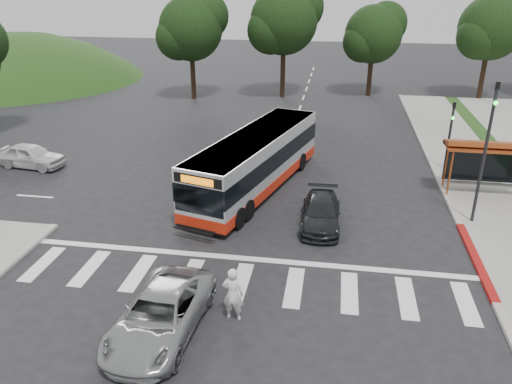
% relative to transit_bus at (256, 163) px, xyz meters
% --- Properties ---
extents(ground, '(140.00, 140.00, 0.00)m').
position_rel_transit_bus_xyz_m(ground, '(0.87, -3.82, -1.50)').
color(ground, black).
rests_on(ground, ground).
extents(sidewalk_east, '(4.00, 40.00, 0.12)m').
position_rel_transit_bus_xyz_m(sidewalk_east, '(11.87, 4.18, -1.44)').
color(sidewalk_east, gray).
rests_on(sidewalk_east, ground).
extents(curb_east, '(0.30, 40.00, 0.15)m').
position_rel_transit_bus_xyz_m(curb_east, '(9.87, 4.18, -1.43)').
color(curb_east, '#9E9991').
rests_on(curb_east, ground).
extents(curb_east_red, '(0.32, 6.00, 0.15)m').
position_rel_transit_bus_xyz_m(curb_east_red, '(9.87, -5.82, -1.42)').
color(curb_east_red, maroon).
rests_on(curb_east_red, ground).
extents(hillside_nw, '(44.00, 44.00, 10.00)m').
position_rel_transit_bus_xyz_m(hillside_nw, '(-31.13, 26.18, -1.50)').
color(hillside_nw, '#1F3912').
rests_on(hillside_nw, ground).
extents(crosswalk_ladder, '(18.00, 2.60, 0.01)m').
position_rel_transit_bus_xyz_m(crosswalk_ladder, '(0.87, -8.82, -1.49)').
color(crosswalk_ladder, silver).
rests_on(crosswalk_ladder, ground).
extents(bus_shelter, '(4.20, 1.60, 2.86)m').
position_rel_transit_bus_xyz_m(bus_shelter, '(11.67, 1.28, 0.85)').
color(bus_shelter, '#A1431A').
rests_on(bus_shelter, sidewalk_east).
extents(traffic_signal_ne_tall, '(0.18, 0.37, 6.50)m').
position_rel_transit_bus_xyz_m(traffic_signal_ne_tall, '(10.47, -2.33, 2.38)').
color(traffic_signal_ne_tall, black).
rests_on(traffic_signal_ne_tall, ground).
extents(traffic_signal_ne_short, '(0.18, 0.37, 4.00)m').
position_rel_transit_bus_xyz_m(traffic_signal_ne_short, '(10.47, 4.67, 0.98)').
color(traffic_signal_ne_short, black).
rests_on(traffic_signal_ne_short, ground).
extents(tree_ne_a, '(6.16, 5.74, 9.30)m').
position_rel_transit_bus_xyz_m(tree_ne_a, '(16.95, 24.24, 4.89)').
color(tree_ne_a, black).
rests_on(tree_ne_a, parking_lot).
extents(tree_north_a, '(6.60, 6.15, 10.17)m').
position_rel_transit_bus_xyz_m(tree_north_a, '(-1.05, 22.25, 5.42)').
color(tree_north_a, black).
rests_on(tree_north_a, ground).
extents(tree_north_b, '(5.72, 5.33, 8.43)m').
position_rel_transit_bus_xyz_m(tree_north_b, '(6.94, 24.24, 4.16)').
color(tree_north_b, black).
rests_on(tree_north_b, ground).
extents(tree_north_c, '(6.16, 5.74, 9.30)m').
position_rel_transit_bus_xyz_m(tree_north_c, '(-9.05, 20.24, 4.79)').
color(tree_north_c, black).
rests_on(tree_north_c, ground).
extents(transit_bus, '(5.54, 11.87, 3.00)m').
position_rel_transit_bus_xyz_m(transit_bus, '(0.00, 0.00, 0.00)').
color(transit_bus, '#B5B8BA').
rests_on(transit_bus, ground).
extents(pedestrian, '(0.71, 0.48, 1.93)m').
position_rel_transit_bus_xyz_m(pedestrian, '(1.04, -10.95, -0.54)').
color(pedestrian, white).
rests_on(pedestrian, ground).
extents(dark_sedan, '(1.78, 4.25, 1.23)m').
position_rel_transit_bus_xyz_m(dark_sedan, '(3.59, -3.63, -0.89)').
color(dark_sedan, black).
rests_on(dark_sedan, ground).
extents(silver_suv_south, '(2.68, 5.22, 1.41)m').
position_rel_transit_bus_xyz_m(silver_suv_south, '(-1.07, -12.03, -0.80)').
color(silver_suv_south, '#95989A').
rests_on(silver_suv_south, ground).
extents(west_car_white, '(4.27, 2.17, 1.39)m').
position_rel_transit_bus_xyz_m(west_car_white, '(-13.72, 1.18, -0.80)').
color(west_car_white, silver).
rests_on(west_car_white, ground).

